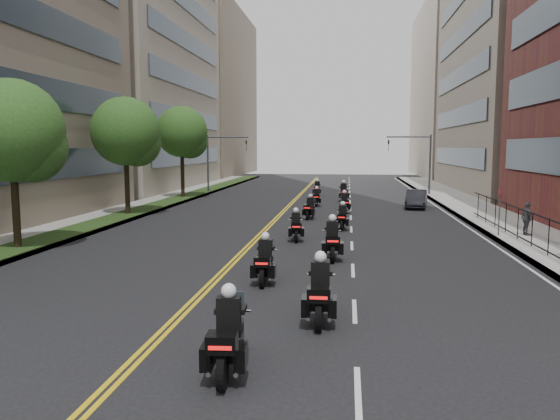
# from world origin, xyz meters

# --- Properties ---
(ground) EXTENTS (160.00, 160.00, 0.00)m
(ground) POSITION_xyz_m (0.00, 0.00, 0.00)
(ground) COLOR black
(ground) RESTS_ON ground
(sidewalk_right) EXTENTS (4.00, 90.00, 0.15)m
(sidewalk_right) POSITION_xyz_m (12.00, 25.00, 0.07)
(sidewalk_right) COLOR gray
(sidewalk_right) RESTS_ON ground
(sidewalk_left) EXTENTS (4.00, 90.00, 0.15)m
(sidewalk_left) POSITION_xyz_m (-12.00, 25.00, 0.07)
(sidewalk_left) COLOR gray
(sidewalk_left) RESTS_ON ground
(grass_strip) EXTENTS (2.00, 90.00, 0.04)m
(grass_strip) POSITION_xyz_m (-11.20, 25.00, 0.17)
(grass_strip) COLOR #1F3814
(grass_strip) RESTS_ON sidewalk_left
(building_right_tan) EXTENTS (15.11, 28.00, 30.00)m
(building_right_tan) POSITION_xyz_m (21.48, 48.00, 15.00)
(building_right_tan) COLOR #7F6E5C
(building_right_tan) RESTS_ON ground
(building_right_far) EXTENTS (15.00, 28.00, 26.00)m
(building_right_far) POSITION_xyz_m (21.50, 78.00, 13.00)
(building_right_far) COLOR #AB9A8A
(building_right_far) RESTS_ON ground
(building_left_mid) EXTENTS (16.11, 28.00, 34.00)m
(building_left_mid) POSITION_xyz_m (-21.98, 48.00, 17.00)
(building_left_mid) COLOR #AB9A8A
(building_left_mid) RESTS_ON ground
(building_left_far) EXTENTS (16.00, 28.00, 26.00)m
(building_left_far) POSITION_xyz_m (-22.00, 78.00, 13.00)
(building_left_far) COLOR #7F6E5C
(building_left_far) RESTS_ON ground
(iron_fence) EXTENTS (0.05, 28.00, 1.50)m
(iron_fence) POSITION_xyz_m (11.00, 12.00, 0.90)
(iron_fence) COLOR black
(iron_fence) RESTS_ON sidewalk_right
(street_trees) EXTENTS (4.40, 38.40, 7.98)m
(street_trees) POSITION_xyz_m (-11.05, 18.61, 5.13)
(street_trees) COLOR black
(street_trees) RESTS_ON ground
(traffic_signal_right) EXTENTS (4.09, 0.20, 5.60)m
(traffic_signal_right) POSITION_xyz_m (9.54, 42.00, 3.70)
(traffic_signal_right) COLOR #3F3F44
(traffic_signal_right) RESTS_ON ground
(traffic_signal_left) EXTENTS (4.09, 0.20, 5.60)m
(traffic_signal_left) POSITION_xyz_m (-9.54, 42.00, 3.70)
(traffic_signal_left) COLOR #3F3F44
(traffic_signal_left) RESTS_ON ground
(motorcycle_0) EXTENTS (0.63, 2.44, 1.80)m
(motorcycle_0) POSITION_xyz_m (0.65, 0.51, 0.71)
(motorcycle_0) COLOR black
(motorcycle_0) RESTS_ON ground
(motorcycle_1) EXTENTS (0.57, 2.48, 1.83)m
(motorcycle_1) POSITION_xyz_m (2.29, 3.97, 0.72)
(motorcycle_1) COLOR black
(motorcycle_1) RESTS_ON ground
(motorcycle_2) EXTENTS (0.53, 2.28, 1.68)m
(motorcycle_2) POSITION_xyz_m (0.27, 7.85, 0.66)
(motorcycle_2) COLOR black
(motorcycle_2) RESTS_ON ground
(motorcycle_3) EXTENTS (0.59, 2.45, 1.80)m
(motorcycle_3) POSITION_xyz_m (2.38, 11.93, 0.71)
(motorcycle_3) COLOR black
(motorcycle_3) RESTS_ON ground
(motorcycle_4) EXTENTS (0.63, 2.14, 1.58)m
(motorcycle_4) POSITION_xyz_m (0.52, 16.15, 0.63)
(motorcycle_4) COLOR black
(motorcycle_4) RESTS_ON ground
(motorcycle_5) EXTENTS (0.51, 2.09, 1.54)m
(motorcycle_5) POSITION_xyz_m (2.72, 19.98, 0.61)
(motorcycle_5) COLOR black
(motorcycle_5) RESTS_ON ground
(motorcycle_6) EXTENTS (0.62, 2.10, 1.56)m
(motorcycle_6) POSITION_xyz_m (0.65, 24.18, 0.61)
(motorcycle_6) COLOR black
(motorcycle_6) RESTS_ON ground
(motorcycle_7) EXTENTS (0.58, 2.13, 1.57)m
(motorcycle_7) POSITION_xyz_m (2.78, 27.55, 0.62)
(motorcycle_7) COLOR black
(motorcycle_7) RESTS_ON ground
(motorcycle_8) EXTENTS (0.47, 2.06, 1.52)m
(motorcycle_8) POSITION_xyz_m (0.64, 31.68, 0.60)
(motorcycle_8) COLOR black
(motorcycle_8) RESTS_ON ground
(motorcycle_9) EXTENTS (0.63, 2.40, 1.77)m
(motorcycle_9) POSITION_xyz_m (2.66, 35.19, 0.70)
(motorcycle_9) COLOR black
(motorcycle_9) RESTS_ON ground
(motorcycle_10) EXTENTS (0.49, 2.15, 1.59)m
(motorcycle_10) POSITION_xyz_m (0.24, 39.80, 0.63)
(motorcycle_10) COLOR black
(motorcycle_10) RESTS_ON ground
(parked_sedan) EXTENTS (2.08, 4.25, 1.34)m
(parked_sedan) POSITION_xyz_m (8.03, 31.21, 0.67)
(parked_sedan) COLOR black
(parked_sedan) RESTS_ON ground
(pedestrian_c) EXTENTS (0.56, 1.02, 1.64)m
(pedestrian_c) POSITION_xyz_m (11.76, 18.14, 0.97)
(pedestrian_c) COLOR #42434A
(pedestrian_c) RESTS_ON sidewalk_right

